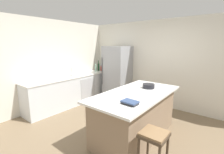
{
  "coord_description": "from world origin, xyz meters",
  "views": [
    {
      "loc": [
        1.95,
        -2.4,
        1.88
      ],
      "look_at": [
        -0.72,
        0.92,
        1.0
      ],
      "focal_mm": 25.29,
      "sensor_mm": 36.0,
      "label": 1
    }
  ],
  "objects_px": {
    "kitchen_island": "(135,114)",
    "gin_bottle": "(96,68)",
    "sink_faucet": "(62,72)",
    "cookbook_stack": "(130,102)",
    "refrigerator": "(117,73)",
    "bar_stool": "(154,140)",
    "mixing_bowl": "(149,86)",
    "wine_bottle": "(98,67)",
    "soda_bottle": "(102,67)",
    "paper_towel_roll": "(72,72)",
    "hot_sauce_bottle": "(101,69)"
  },
  "relations": [
    {
      "from": "hot_sauce_bottle",
      "to": "sink_faucet",
      "type": "bearing_deg",
      "value": -93.51
    },
    {
      "from": "kitchen_island",
      "to": "paper_towel_roll",
      "type": "distance_m",
      "value": 2.62
    },
    {
      "from": "soda_bottle",
      "to": "mixing_bowl",
      "type": "xyz_separation_m",
      "value": [
        2.56,
        -1.28,
        -0.06
      ]
    },
    {
      "from": "refrigerator",
      "to": "soda_bottle",
      "type": "relative_size",
      "value": 5.56
    },
    {
      "from": "gin_bottle",
      "to": "cookbook_stack",
      "type": "bearing_deg",
      "value": -36.48
    },
    {
      "from": "kitchen_island",
      "to": "wine_bottle",
      "type": "relative_size",
      "value": 5.45
    },
    {
      "from": "hot_sauce_bottle",
      "to": "wine_bottle",
      "type": "distance_m",
      "value": 0.12
    },
    {
      "from": "paper_towel_roll",
      "to": "mixing_bowl",
      "type": "relative_size",
      "value": 1.19
    },
    {
      "from": "sink_faucet",
      "to": "paper_towel_roll",
      "type": "height_order",
      "value": "paper_towel_roll"
    },
    {
      "from": "refrigerator",
      "to": "kitchen_island",
      "type": "bearing_deg",
      "value": -43.67
    },
    {
      "from": "wine_bottle",
      "to": "mixing_bowl",
      "type": "distance_m",
      "value": 2.79
    },
    {
      "from": "kitchen_island",
      "to": "sink_faucet",
      "type": "height_order",
      "value": "sink_faucet"
    },
    {
      "from": "hot_sauce_bottle",
      "to": "mixing_bowl",
      "type": "relative_size",
      "value": 0.8
    },
    {
      "from": "gin_bottle",
      "to": "paper_towel_roll",
      "type": "bearing_deg",
      "value": -88.54
    },
    {
      "from": "paper_towel_roll",
      "to": "hot_sauce_bottle",
      "type": "xyz_separation_m",
      "value": [
        0.06,
        1.27,
        -0.05
      ]
    },
    {
      "from": "kitchen_island",
      "to": "wine_bottle",
      "type": "bearing_deg",
      "value": 148.13
    },
    {
      "from": "hot_sauce_bottle",
      "to": "wine_bottle",
      "type": "height_order",
      "value": "wine_bottle"
    },
    {
      "from": "sink_faucet",
      "to": "cookbook_stack",
      "type": "bearing_deg",
      "value": -12.77
    },
    {
      "from": "soda_bottle",
      "to": "refrigerator",
      "type": "bearing_deg",
      "value": -10.65
    },
    {
      "from": "soda_bottle",
      "to": "wine_bottle",
      "type": "height_order",
      "value": "wine_bottle"
    },
    {
      "from": "kitchen_island",
      "to": "gin_bottle",
      "type": "relative_size",
      "value": 6.95
    },
    {
      "from": "paper_towel_roll",
      "to": "hot_sauce_bottle",
      "type": "height_order",
      "value": "paper_towel_roll"
    },
    {
      "from": "bar_stool",
      "to": "gin_bottle",
      "type": "xyz_separation_m",
      "value": [
        -3.28,
        2.2,
        0.47
      ]
    },
    {
      "from": "refrigerator",
      "to": "sink_faucet",
      "type": "height_order",
      "value": "refrigerator"
    },
    {
      "from": "refrigerator",
      "to": "mixing_bowl",
      "type": "xyz_separation_m",
      "value": [
        1.7,
        -1.12,
        0.07
      ]
    },
    {
      "from": "refrigerator",
      "to": "sink_faucet",
      "type": "xyz_separation_m",
      "value": [
        -0.9,
        -1.56,
        0.16
      ]
    },
    {
      "from": "kitchen_island",
      "to": "hot_sauce_bottle",
      "type": "distance_m",
      "value": 3.02
    },
    {
      "from": "sink_faucet",
      "to": "wine_bottle",
      "type": "relative_size",
      "value": 0.78
    },
    {
      "from": "kitchen_island",
      "to": "sink_faucet",
      "type": "distance_m",
      "value": 2.64
    },
    {
      "from": "kitchen_island",
      "to": "sink_faucet",
      "type": "bearing_deg",
      "value": 179.21
    },
    {
      "from": "sink_faucet",
      "to": "mixing_bowl",
      "type": "distance_m",
      "value": 2.64
    },
    {
      "from": "hot_sauce_bottle",
      "to": "refrigerator",
      "type": "bearing_deg",
      "value": -4.42
    },
    {
      "from": "paper_towel_roll",
      "to": "mixing_bowl",
      "type": "height_order",
      "value": "paper_towel_roll"
    },
    {
      "from": "bar_stool",
      "to": "soda_bottle",
      "type": "bearing_deg",
      "value": 142.56
    },
    {
      "from": "bar_stool",
      "to": "sink_faucet",
      "type": "distance_m",
      "value": 3.42
    },
    {
      "from": "paper_towel_roll",
      "to": "soda_bottle",
      "type": "relative_size",
      "value": 0.95
    },
    {
      "from": "sink_faucet",
      "to": "hot_sauce_bottle",
      "type": "bearing_deg",
      "value": 86.49
    },
    {
      "from": "wine_bottle",
      "to": "cookbook_stack",
      "type": "relative_size",
      "value": 1.44
    },
    {
      "from": "wine_bottle",
      "to": "mixing_bowl",
      "type": "relative_size",
      "value": 1.48
    },
    {
      "from": "cookbook_stack",
      "to": "mixing_bowl",
      "type": "xyz_separation_m",
      "value": [
        -0.2,
        1.07,
        0.02
      ]
    },
    {
      "from": "refrigerator",
      "to": "soda_bottle",
      "type": "xyz_separation_m",
      "value": [
        -0.86,
        0.16,
        0.13
      ]
    },
    {
      "from": "soda_bottle",
      "to": "kitchen_island",
      "type": "bearing_deg",
      "value": -34.74
    },
    {
      "from": "bar_stool",
      "to": "wine_bottle",
      "type": "height_order",
      "value": "wine_bottle"
    },
    {
      "from": "hot_sauce_bottle",
      "to": "cookbook_stack",
      "type": "distance_m",
      "value": 3.52
    },
    {
      "from": "wine_bottle",
      "to": "gin_bottle",
      "type": "distance_m",
      "value": 0.12
    },
    {
      "from": "soda_bottle",
      "to": "gin_bottle",
      "type": "distance_m",
      "value": 0.29
    },
    {
      "from": "paper_towel_roll",
      "to": "soda_bottle",
      "type": "bearing_deg",
      "value": 89.83
    },
    {
      "from": "gin_bottle",
      "to": "cookbook_stack",
      "type": "distance_m",
      "value": 3.47
    },
    {
      "from": "soda_bottle",
      "to": "gin_bottle",
      "type": "xyz_separation_m",
      "value": [
        -0.03,
        -0.29,
        -0.01
      ]
    },
    {
      "from": "refrigerator",
      "to": "bar_stool",
      "type": "xyz_separation_m",
      "value": [
        2.39,
        -2.33,
        -0.35
      ]
    }
  ]
}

